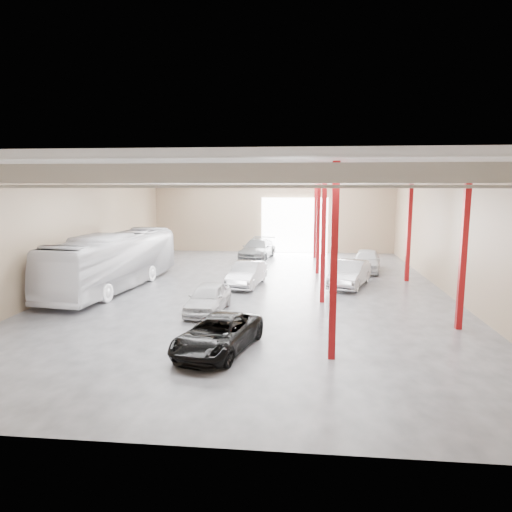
% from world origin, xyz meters
% --- Properties ---
extents(depot_shell, '(22.12, 32.12, 7.06)m').
position_xyz_m(depot_shell, '(0.13, 0.48, 4.98)').
color(depot_shell, '#3F3F44').
rests_on(depot_shell, ground).
extents(coach_bus, '(4.09, 12.25, 3.35)m').
position_xyz_m(coach_bus, '(-8.50, 0.05, 1.67)').
color(coach_bus, white).
rests_on(coach_bus, ground).
extents(black_sedan, '(3.31, 5.16, 1.32)m').
position_xyz_m(black_sedan, '(-0.40, -9.67, 0.66)').
color(black_sedan, black).
rests_on(black_sedan, ground).
extents(car_row_a, '(1.91, 4.25, 1.42)m').
position_xyz_m(car_row_a, '(-1.86, -4.47, 0.71)').
color(car_row_a, silver).
rests_on(car_row_a, ground).
extents(car_row_b, '(2.22, 4.69, 1.48)m').
position_xyz_m(car_row_b, '(-0.66, 1.50, 0.74)').
color(car_row_b, '#B5B5BA').
rests_on(car_row_b, ground).
extents(car_row_c, '(3.05, 5.89, 1.63)m').
position_xyz_m(car_row_c, '(-1.03, 12.00, 0.82)').
color(car_row_c, slate).
rests_on(car_row_c, ground).
extents(car_right_near, '(3.15, 5.09, 1.58)m').
position_xyz_m(car_right_near, '(5.65, 2.00, 0.79)').
color(car_right_near, '#B5B5BA').
rests_on(car_right_near, ground).
extents(car_right_far, '(2.65, 4.90, 1.58)m').
position_xyz_m(car_right_far, '(7.36, 7.20, 0.79)').
color(car_right_far, silver).
rests_on(car_right_far, ground).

